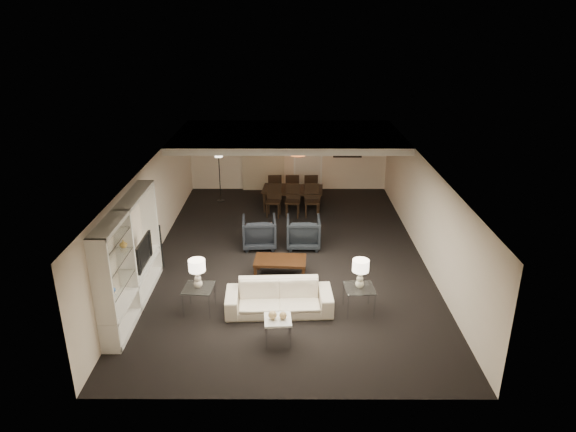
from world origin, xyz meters
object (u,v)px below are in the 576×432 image
at_px(television, 139,252).
at_px(chair_fl, 275,188).
at_px(dining_table, 292,199).
at_px(chair_fm, 292,188).
at_px(floor_lamp, 220,176).
at_px(table_lamp_right, 360,274).
at_px(chair_fr, 310,188).
at_px(side_table_left, 199,299).
at_px(pendant_light, 298,151).
at_px(chair_nr, 312,201).
at_px(armchair_right, 303,232).
at_px(floor_speaker, 159,247).
at_px(side_table_right, 359,299).
at_px(chair_nl, 273,201).
at_px(chair_nm, 293,201).
at_px(vase_blue, 111,289).
at_px(sofa, 279,298).
at_px(coffee_table, 280,268).
at_px(vase_amber, 123,244).
at_px(table_lamp_left, 197,274).
at_px(armchair_left, 259,232).
at_px(marble_table, 278,330).

height_order(television, chair_fl, television).
height_order(dining_table, chair_fm, chair_fm).
xyz_separation_m(chair_fl, floor_lamp, (-1.84, 0.10, 0.39)).
height_order(table_lamp_right, chair_fm, table_lamp_right).
xyz_separation_m(chair_fl, chair_fr, (1.20, 0.00, 0.00)).
xyz_separation_m(side_table_left, table_lamp_right, (3.40, 0.00, 0.61)).
height_order(pendant_light, chair_fl, pendant_light).
distance_m(chair_nr, chair_fl, 1.77).
relative_size(armchair_right, side_table_left, 1.49).
distance_m(floor_speaker, chair_fm, 5.91).
bearing_deg(side_table_right, table_lamp_right, 0.00).
height_order(chair_nl, chair_nm, same).
height_order(television, vase_blue, television).
distance_m(vase_blue, chair_nm, 7.51).
bearing_deg(floor_speaker, chair_fm, 74.43).
distance_m(side_table_left, chair_nm, 5.93).
relative_size(side_table_right, chair_fl, 0.61).
bearing_deg(dining_table, chair_nr, -42.67).
height_order(sofa, chair_fl, chair_fl).
height_order(armchair_right, chair_nl, chair_nl).
xyz_separation_m(pendant_light, chair_fm, (-0.16, 0.59, -1.41)).
bearing_deg(side_table_right, sofa, 180.00).
bearing_deg(armchair_right, chair_fm, -85.17).
xyz_separation_m(coffee_table, table_lamp_right, (1.70, -1.60, 0.68)).
relative_size(coffee_table, chair_fm, 1.23).
xyz_separation_m(armchair_right, dining_table, (-0.28, 2.92, -0.08)).
xyz_separation_m(vase_amber, dining_table, (3.45, 6.35, -1.30)).
bearing_deg(chair_nm, floor_speaker, -126.67).
height_order(dining_table, chair_nm, chair_nm).
height_order(armchair_right, dining_table, armchair_right).
xyz_separation_m(television, vase_amber, (-0.03, -0.85, 0.59)).
height_order(table_lamp_left, floor_speaker, table_lamp_left).
xyz_separation_m(armchair_left, dining_table, (0.92, 2.92, -0.08)).
relative_size(table_lamp_left, vase_blue, 4.11).
height_order(chair_nl, chair_fl, same).
distance_m(sofa, vase_blue, 3.40).
height_order(sofa, chair_nl, chair_nl).
distance_m(dining_table, chair_nr, 0.90).
relative_size(coffee_table, side_table_left, 2.00).
bearing_deg(television, armchair_left, -44.10).
bearing_deg(armchair_left, vase_amber, 49.41).
xyz_separation_m(side_table_left, chair_nm, (2.02, 5.57, 0.22)).
height_order(vase_amber, floor_lamp, floor_lamp).
distance_m(vase_blue, vase_amber, 1.07).
bearing_deg(chair_nm, sofa, -86.95).
bearing_deg(marble_table, armchair_left, 97.77).
xyz_separation_m(armchair_left, chair_nm, (0.92, 2.27, 0.09)).
bearing_deg(table_lamp_right, television, 171.40).
relative_size(coffee_table, armchair_left, 1.34).
bearing_deg(table_lamp_left, television, 152.55).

